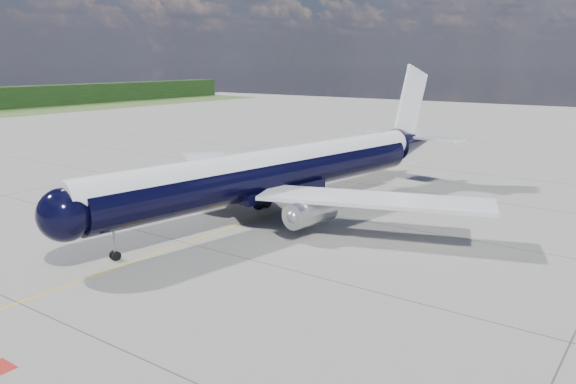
{
  "coord_description": "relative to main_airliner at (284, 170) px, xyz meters",
  "views": [
    {
      "loc": [
        33.75,
        -22.17,
        15.2
      ],
      "look_at": [
        5.87,
        16.8,
        4.0
      ],
      "focal_mm": 35.0,
      "sensor_mm": 36.0,
      "label": 1
    }
  ],
  "objects": [
    {
      "name": "ground",
      "position": [
        -1.43,
        7.71,
        -4.61
      ],
      "size": [
        320.0,
        320.0,
        0.0
      ],
      "primitive_type": "plane",
      "color": "gray",
      "rests_on": "ground"
    },
    {
      "name": "taxiway_centerline",
      "position": [
        -1.43,
        2.71,
        -4.61
      ],
      "size": [
        0.16,
        160.0,
        0.01
      ],
      "primitive_type": "cube",
      "color": "#E1AC0B",
      "rests_on": "ground"
    },
    {
      "name": "main_airliner",
      "position": [
        0.0,
        0.0,
        0.0
      ],
      "size": [
        41.76,
        51.28,
        14.85
      ],
      "rotation": [
        0.0,
        0.0,
        -0.16
      ],
      "color": "black",
      "rests_on": "ground"
    }
  ]
}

